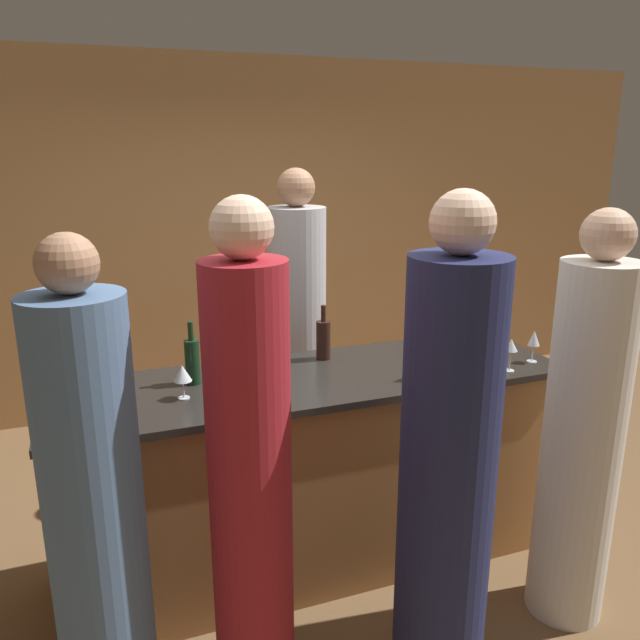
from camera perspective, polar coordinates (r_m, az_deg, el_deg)
ground_plane at (r=3.56m, az=-0.50°, el=-20.88°), size 14.00×14.00×0.00m
back_wall at (r=5.16m, az=-9.40°, el=7.45°), size 8.00×0.06×2.80m
bar_counter at (r=3.28m, az=-0.52°, el=-13.57°), size 2.50×0.74×1.04m
bartender at (r=3.84m, az=-2.07°, el=-2.31°), size 0.35×0.35×2.00m
guest_0 at (r=3.02m, az=22.87°, el=-9.91°), size 0.34×0.34×1.88m
guest_1 at (r=2.36m, az=-19.79°, el=-17.24°), size 0.33×0.33×1.87m
guest_2 at (r=2.33m, az=-6.37°, el=-15.02°), size 0.30×0.30×1.97m
guest_3 at (r=2.49m, az=11.57°, el=-13.35°), size 0.37×0.37×1.98m
wine_bottle_0 at (r=2.98m, az=-11.60°, el=-3.63°), size 0.07×0.07×0.30m
wine_bottle_1 at (r=3.26m, az=0.31°, el=-1.73°), size 0.08×0.08×0.29m
wine_glass_0 at (r=2.82m, az=-12.46°, el=-4.84°), size 0.08×0.08×0.16m
wine_glass_1 at (r=3.01m, az=9.31°, el=-2.92°), size 0.07×0.07×0.18m
wine_glass_2 at (r=2.80m, az=-4.73°, el=-4.70°), size 0.08×0.08×0.15m
wine_glass_3 at (r=3.39m, az=18.97°, el=-1.67°), size 0.06×0.06×0.17m
wine_glass_4 at (r=3.22m, az=17.06°, el=-2.32°), size 0.07×0.07×0.17m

